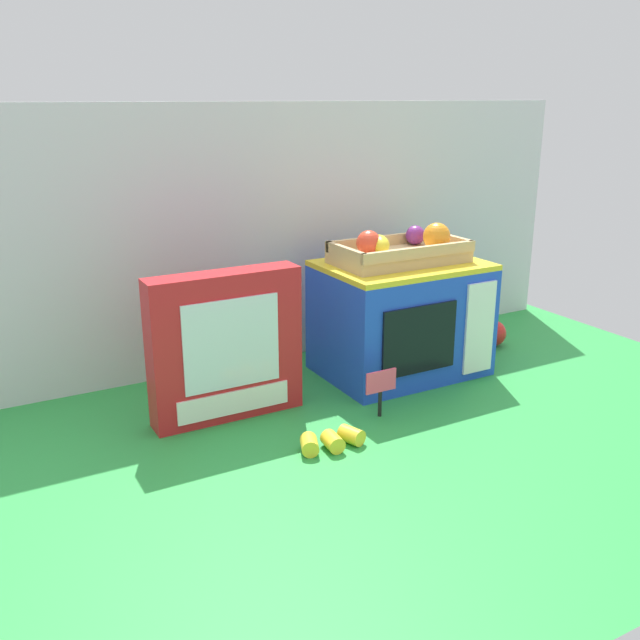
{
  "coord_description": "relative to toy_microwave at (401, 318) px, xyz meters",
  "views": [
    {
      "loc": [
        -0.75,
        -1.28,
        0.63
      ],
      "look_at": [
        -0.05,
        -0.02,
        0.17
      ],
      "focal_mm": 39.53,
      "sensor_mm": 36.0,
      "label": 1
    }
  ],
  "objects": [
    {
      "name": "toy_microwave",
      "position": [
        0.0,
        0.0,
        0.0
      ],
      "size": [
        0.36,
        0.27,
        0.26
      ],
      "color": "blue",
      "rests_on": "ground"
    },
    {
      "name": "cookie_set_box",
      "position": [
        -0.45,
        -0.03,
        0.02
      ],
      "size": [
        0.31,
        0.07,
        0.3
      ],
      "color": "red",
      "rests_on": "ground"
    },
    {
      "name": "price_sign",
      "position": [
        -0.18,
        -0.19,
        -0.07
      ],
      "size": [
        0.07,
        0.01,
        0.1
      ],
      "color": "black",
      "rests_on": "ground"
    },
    {
      "name": "loose_toy_banana",
      "position": [
        -0.33,
        -0.26,
        -0.12
      ],
      "size": [
        0.13,
        0.06,
        0.03
      ],
      "color": "yellow",
      "rests_on": "ground"
    },
    {
      "name": "loose_toy_apple",
      "position": [
        0.32,
        0.03,
        -0.1
      ],
      "size": [
        0.07,
        0.07,
        0.07
      ],
      "primitive_type": "sphere",
      "color": "red",
      "rests_on": "ground"
    },
    {
      "name": "display_back_panel",
      "position": [
        -0.17,
        0.24,
        0.18
      ],
      "size": [
        1.61,
        0.03,
        0.61
      ],
      "primitive_type": "cube",
      "color": "silver",
      "rests_on": "ground"
    },
    {
      "name": "ground_plane",
      "position": [
        -0.17,
        0.01,
        -0.13
      ],
      "size": [
        1.7,
        1.7,
        0.0
      ],
      "primitive_type": "plane",
      "color": "green",
      "rests_on": "ground"
    },
    {
      "name": "food_groups_crate",
      "position": [
        -0.0,
        0.0,
        0.16
      ],
      "size": [
        0.3,
        0.16,
        0.09
      ],
      "color": "tan",
      "rests_on": "toy_microwave"
    }
  ]
}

